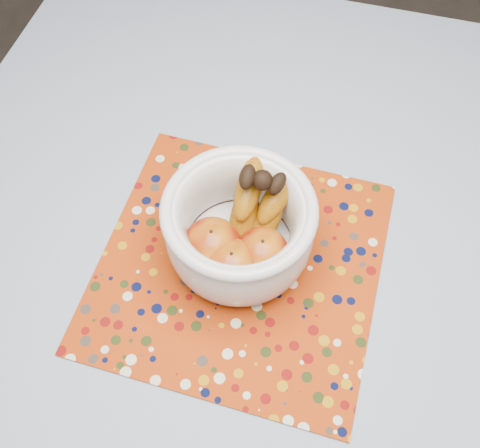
# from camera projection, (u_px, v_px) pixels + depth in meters

# --- Properties ---
(table) EXTENTS (1.20, 1.20, 0.75)m
(table) POSITION_uv_depth(u_px,v_px,m) (276.00, 268.00, 1.02)
(table) COLOR brown
(table) RESTS_ON ground
(tablecloth) EXTENTS (1.32, 1.32, 0.01)m
(tablecloth) POSITION_uv_depth(u_px,v_px,m) (278.00, 247.00, 0.95)
(tablecloth) COLOR slate
(tablecloth) RESTS_ON table
(placemat) EXTENTS (0.46, 0.46, 0.00)m
(placemat) POSITION_uv_depth(u_px,v_px,m) (240.00, 265.00, 0.93)
(placemat) COLOR #9C2F08
(placemat) RESTS_ON tablecloth
(fruit_bowl) EXTENTS (0.24, 0.24, 0.18)m
(fruit_bowl) POSITION_uv_depth(u_px,v_px,m) (244.00, 227.00, 0.87)
(fruit_bowl) COLOR silver
(fruit_bowl) RESTS_ON placemat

